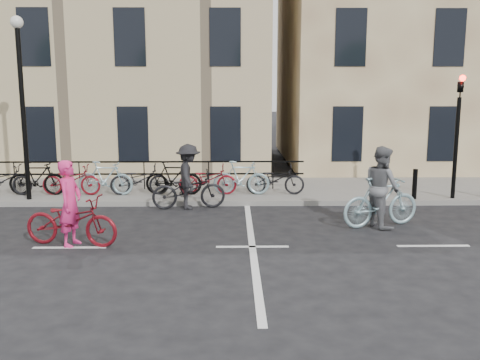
{
  "coord_description": "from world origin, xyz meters",
  "views": [
    {
      "loc": [
        -0.45,
        -11.28,
        3.51
      ],
      "look_at": [
        -0.24,
        2.22,
        1.1
      ],
      "focal_mm": 40.0,
      "sensor_mm": 36.0,
      "label": 1
    }
  ],
  "objects_px": {
    "lamp_post": "(21,86)",
    "cyclist_grey": "(381,194)",
    "traffic_light": "(458,121)",
    "cyclist_pink": "(71,216)",
    "cyclist_dark": "(189,183)"
  },
  "relations": [
    {
      "from": "traffic_light",
      "to": "cyclist_grey",
      "type": "distance_m",
      "value": 4.27
    },
    {
      "from": "cyclist_dark",
      "to": "lamp_post",
      "type": "bearing_deg",
      "value": 73.56
    },
    {
      "from": "lamp_post",
      "to": "cyclist_dark",
      "type": "bearing_deg",
      "value": -7.68
    },
    {
      "from": "traffic_light",
      "to": "cyclist_pink",
      "type": "height_order",
      "value": "traffic_light"
    },
    {
      "from": "traffic_light",
      "to": "cyclist_dark",
      "type": "distance_m",
      "value": 8.09
    },
    {
      "from": "traffic_light",
      "to": "cyclist_grey",
      "type": "relative_size",
      "value": 1.79
    },
    {
      "from": "traffic_light",
      "to": "lamp_post",
      "type": "xyz_separation_m",
      "value": [
        -12.7,
        0.06,
        1.04
      ]
    },
    {
      "from": "lamp_post",
      "to": "cyclist_pink",
      "type": "bearing_deg",
      "value": -59.19
    },
    {
      "from": "cyclist_dark",
      "to": "traffic_light",
      "type": "bearing_deg",
      "value": -94.48
    },
    {
      "from": "lamp_post",
      "to": "cyclist_grey",
      "type": "height_order",
      "value": "lamp_post"
    },
    {
      "from": "cyclist_pink",
      "to": "cyclist_grey",
      "type": "height_order",
      "value": "cyclist_grey"
    },
    {
      "from": "lamp_post",
      "to": "cyclist_grey",
      "type": "bearing_deg",
      "value": -15.53
    },
    {
      "from": "traffic_light",
      "to": "cyclist_grey",
      "type": "height_order",
      "value": "traffic_light"
    },
    {
      "from": "traffic_light",
      "to": "cyclist_dark",
      "type": "height_order",
      "value": "traffic_light"
    },
    {
      "from": "cyclist_grey",
      "to": "cyclist_dark",
      "type": "xyz_separation_m",
      "value": [
        -4.96,
        2.07,
        -0.09
      ]
    }
  ]
}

